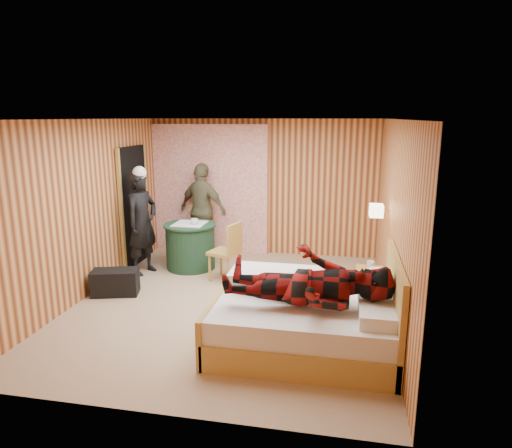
% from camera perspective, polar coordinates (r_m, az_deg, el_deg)
% --- Properties ---
extents(floor, '(4.20, 5.00, 0.01)m').
position_cam_1_polar(floor, '(6.47, -3.13, -9.80)').
color(floor, tan).
rests_on(floor, ground).
extents(ceiling, '(4.20, 5.00, 0.01)m').
position_cam_1_polar(ceiling, '(5.95, -3.44, 12.94)').
color(ceiling, silver).
rests_on(ceiling, wall_back).
extents(wall_back, '(4.20, 0.02, 2.50)m').
position_cam_1_polar(wall_back, '(8.49, 0.87, 4.59)').
color(wall_back, '#EA9D59').
rests_on(wall_back, floor).
extents(wall_left, '(0.02, 5.00, 2.50)m').
position_cam_1_polar(wall_left, '(6.90, -20.44, 1.73)').
color(wall_left, '#EA9D59').
rests_on(wall_left, floor).
extents(wall_right, '(0.02, 5.00, 2.50)m').
position_cam_1_polar(wall_right, '(5.94, 16.76, 0.23)').
color(wall_right, '#EA9D59').
rests_on(wall_right, floor).
extents(curtain, '(2.20, 0.08, 2.40)m').
position_cam_1_polar(curtain, '(8.66, -5.76, 4.36)').
color(curtain, white).
rests_on(curtain, floor).
extents(doorway, '(0.06, 0.90, 2.05)m').
position_cam_1_polar(doorway, '(8.13, -15.01, 2.13)').
color(doorway, black).
rests_on(doorway, floor).
extents(wall_lamp, '(0.26, 0.24, 0.16)m').
position_cam_1_polar(wall_lamp, '(6.35, 14.83, 1.64)').
color(wall_lamp, gold).
rests_on(wall_lamp, wall_right).
extents(bed, '(2.00, 1.57, 1.08)m').
position_cam_1_polar(bed, '(5.27, 6.29, -11.70)').
color(bed, tan).
rests_on(bed, floor).
extents(nightstand, '(0.39, 0.54, 0.52)m').
position_cam_1_polar(nightstand, '(6.42, 14.02, -7.79)').
color(nightstand, tan).
rests_on(nightstand, floor).
extents(round_table, '(0.88, 0.88, 0.78)m').
position_cam_1_polar(round_table, '(7.84, -8.19, -2.68)').
color(round_table, '#204730').
rests_on(round_table, floor).
extents(chair_far, '(0.50, 0.50, 0.93)m').
position_cam_1_polar(chair_far, '(8.45, -6.80, -0.46)').
color(chair_far, tan).
rests_on(chair_far, floor).
extents(chair_near, '(0.53, 0.53, 0.94)m').
position_cam_1_polar(chair_near, '(7.14, -3.42, -2.94)').
color(chair_near, tan).
rests_on(chair_near, floor).
extents(duffel_bag, '(0.72, 0.51, 0.37)m').
position_cam_1_polar(duffel_bag, '(6.99, -17.17, -6.97)').
color(duffel_bag, black).
rests_on(duffel_bag, floor).
extents(sneaker_left, '(0.31, 0.21, 0.13)m').
position_cam_1_polar(sneaker_left, '(7.76, -7.29, -5.39)').
color(sneaker_left, white).
rests_on(sneaker_left, floor).
extents(sneaker_right, '(0.33, 0.20, 0.14)m').
position_cam_1_polar(sneaker_right, '(7.33, -1.81, -6.39)').
color(sneaker_right, white).
rests_on(sneaker_right, floor).
extents(woman_standing, '(0.58, 0.71, 1.69)m').
position_cam_1_polar(woman_standing, '(7.64, -14.02, 0.11)').
color(woman_standing, black).
rests_on(woman_standing, floor).
extents(man_at_table, '(1.09, 0.77, 1.72)m').
position_cam_1_polar(man_at_table, '(8.42, -6.66, 1.74)').
color(man_at_table, '#666344').
rests_on(man_at_table, floor).
extents(man_on_bed, '(0.86, 0.67, 1.77)m').
position_cam_1_polar(man_on_bed, '(4.82, 6.56, -5.74)').
color(man_on_bed, maroon).
rests_on(man_on_bed, bed).
extents(book_lower, '(0.24, 0.27, 0.02)m').
position_cam_1_polar(book_lower, '(6.29, 14.17, -5.74)').
color(book_lower, white).
rests_on(book_lower, nightstand).
extents(book_upper, '(0.18, 0.24, 0.02)m').
position_cam_1_polar(book_upper, '(6.28, 14.18, -5.57)').
color(book_upper, white).
rests_on(book_upper, nightstand).
extents(cup_nightstand, '(0.11, 0.11, 0.09)m').
position_cam_1_polar(cup_nightstand, '(6.45, 14.11, -4.93)').
color(cup_nightstand, white).
rests_on(cup_nightstand, nightstand).
extents(cup_table, '(0.15, 0.15, 0.10)m').
position_cam_1_polar(cup_table, '(7.66, -7.71, 0.32)').
color(cup_table, white).
rests_on(cup_table, round_table).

